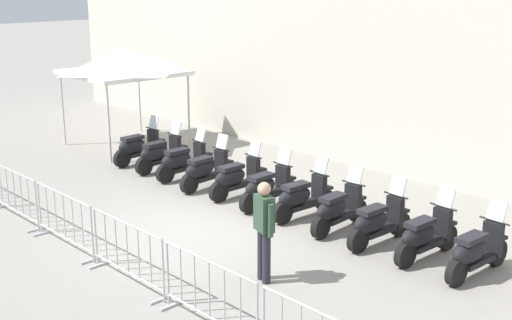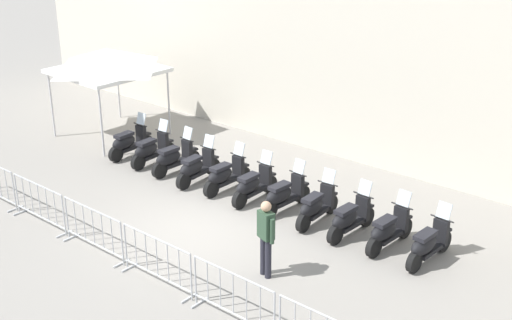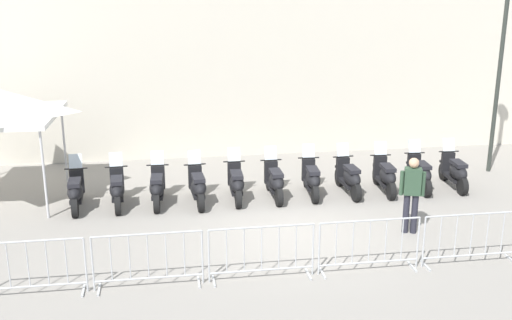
{
  "view_description": "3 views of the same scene",
  "coord_description": "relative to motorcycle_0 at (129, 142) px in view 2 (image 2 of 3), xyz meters",
  "views": [
    {
      "loc": [
        10.08,
        -7.34,
        4.95
      ],
      "look_at": [
        -0.17,
        1.92,
        1.11
      ],
      "focal_mm": 46.91,
      "sensor_mm": 36.0,
      "label": 1
    },
    {
      "loc": [
        10.7,
        -9.76,
        7.66
      ],
      "look_at": [
        0.2,
        1.96,
        1.29
      ],
      "focal_mm": 47.7,
      "sensor_mm": 36.0,
      "label": 2
    },
    {
      "loc": [
        -2.34,
        -12.58,
        5.47
      ],
      "look_at": [
        -0.6,
        1.76,
        1.17
      ],
      "focal_mm": 43.27,
      "sensor_mm": 36.0,
      "label": 3
    }
  ],
  "objects": [
    {
      "name": "officer_near_row_end",
      "position": [
        7.57,
        -2.37,
        0.53
      ],
      "size": [
        0.53,
        0.31,
        1.73
      ],
      "color": "#23232D",
      "rests_on": "ground"
    },
    {
      "name": "motorcycle_1",
      "position": [
        0.98,
        0.04,
        0.0
      ],
      "size": [
        0.56,
        1.73,
        1.24
      ],
      "color": "black",
      "rests_on": "ground"
    },
    {
      "name": "ground_plane",
      "position": [
        4.99,
        -1.99,
        -0.45
      ],
      "size": [
        120.0,
        120.0,
        0.0
      ],
      "primitive_type": "plane",
      "color": "gray"
    },
    {
      "name": "motorcycle_8",
      "position": [
        7.87,
        0.26,
        0.0
      ],
      "size": [
        0.56,
        1.72,
        1.24
      ],
      "color": "black",
      "rests_on": "ground"
    },
    {
      "name": "barrier_segment_1",
      "position": [
        1.94,
        -4.23,
        0.07
      ],
      "size": [
        2.0,
        0.5,
        1.07
      ],
      "color": "#B2B5B7",
      "rests_on": "ground"
    },
    {
      "name": "motorcycle_10",
      "position": [
        9.84,
        0.39,
        0.0
      ],
      "size": [
        0.56,
        1.72,
        1.24
      ],
      "color": "black",
      "rests_on": "ground"
    },
    {
      "name": "motorcycle_5",
      "position": [
        4.92,
        0.16,
        0.0
      ],
      "size": [
        0.56,
        1.72,
        1.24
      ],
      "color": "black",
      "rests_on": "ground"
    },
    {
      "name": "barrier_segment_3",
      "position": [
        6.11,
        -4.08,
        0.07
      ],
      "size": [
        2.0,
        0.5,
        1.07
      ],
      "color": "#B2B5B7",
      "rests_on": "ground"
    },
    {
      "name": "motorcycle_4",
      "position": [
        3.93,
        0.14,
        0.0
      ],
      "size": [
        0.56,
        1.72,
        1.24
      ],
      "color": "black",
      "rests_on": "ground"
    },
    {
      "name": "barrier_segment_2",
      "position": [
        4.02,
        -4.16,
        0.07
      ],
      "size": [
        2.0,
        0.5,
        1.07
      ],
      "color": "#B2B5B7",
      "rests_on": "ground"
    },
    {
      "name": "motorcycle_3",
      "position": [
        2.96,
        0.0,
        0.0
      ],
      "size": [
        0.57,
        1.73,
        1.24
      ],
      "color": "black",
      "rests_on": "ground"
    },
    {
      "name": "motorcycle_7",
      "position": [
        6.89,
        0.25,
        0.0
      ],
      "size": [
        0.56,
        1.73,
        1.24
      ],
      "color": "black",
      "rests_on": "ground"
    },
    {
      "name": "motorcycle_2",
      "position": [
        1.96,
        0.06,
        0.0
      ],
      "size": [
        0.56,
        1.72,
        1.24
      ],
      "color": "black",
      "rests_on": "ground"
    },
    {
      "name": "motorcycle_0",
      "position": [
        0.0,
        0.0,
        0.0
      ],
      "size": [
        0.56,
        1.73,
        1.24
      ],
      "color": "black",
      "rests_on": "ground"
    },
    {
      "name": "barrier_segment_4",
      "position": [
        8.19,
        -4.01,
        0.07
      ],
      "size": [
        2.0,
        0.5,
        1.07
      ],
      "color": "#B2B5B7",
      "rests_on": "ground"
    },
    {
      "name": "motorcycle_6",
      "position": [
        5.9,
        0.25,
        0.0
      ],
      "size": [
        0.56,
        1.72,
        1.24
      ],
      "color": "black",
      "rests_on": "ground"
    },
    {
      "name": "canopy_tent",
      "position": [
        -1.92,
        0.82,
        2.06
      ],
      "size": [
        2.96,
        2.96,
        2.91
      ],
      "color": "silver",
      "rests_on": "ground"
    },
    {
      "name": "motorcycle_9",
      "position": [
        8.85,
        0.36,
        0.0
      ],
      "size": [
        0.56,
        1.72,
        1.24
      ],
      "color": "black",
      "rests_on": "ground"
    }
  ]
}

